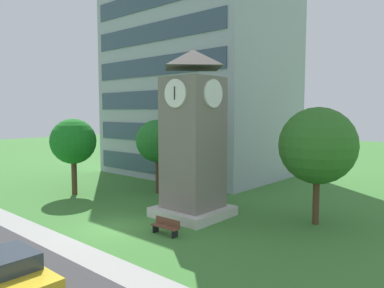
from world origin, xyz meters
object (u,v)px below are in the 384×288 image
object	(u,v)px
tree_near_tower	(318,146)
park_bench	(166,226)
clock_tower	(193,143)
tree_by_building	(73,142)
tree_streetside	(157,141)
parked_car_yellow	(10,276)

from	to	relation	value
tree_near_tower	park_bench	bearing A→B (deg)	-126.92
clock_tower	tree_by_building	world-z (taller)	clock_tower
tree_by_building	clock_tower	bearing A→B (deg)	8.12
tree_near_tower	tree_streetside	distance (m)	13.41
clock_tower	park_bench	distance (m)	5.86
clock_tower	tree_streetside	world-z (taller)	clock_tower
park_bench	tree_near_tower	world-z (taller)	tree_near_tower
parked_car_yellow	tree_near_tower	bearing A→B (deg)	73.29
tree_near_tower	tree_by_building	xyz separation A→B (m)	(-18.25, -5.18, -0.39)
clock_tower	park_bench	world-z (taller)	clock_tower
clock_tower	tree_streetside	size ratio (longest dim) A/B	1.74
tree_streetside	parked_car_yellow	bearing A→B (deg)	-60.89
clock_tower	tree_by_building	bearing A→B (deg)	-171.88
tree_by_building	tree_streetside	distance (m)	6.81
park_bench	tree_streetside	distance (m)	11.21
tree_by_building	tree_streetside	bearing A→B (deg)	44.59
park_bench	tree_near_tower	xyz separation A→B (m)	(5.48, 7.29, 4.30)
park_bench	parked_car_yellow	xyz separation A→B (m)	(0.71, -8.60, 0.40)
park_bench	tree_streetside	xyz separation A→B (m)	(-7.92, 6.90, 3.92)
tree_streetside	parked_car_yellow	world-z (taller)	tree_streetside
park_bench	tree_streetside	bearing A→B (deg)	138.96
tree_by_building	tree_near_tower	bearing A→B (deg)	15.83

